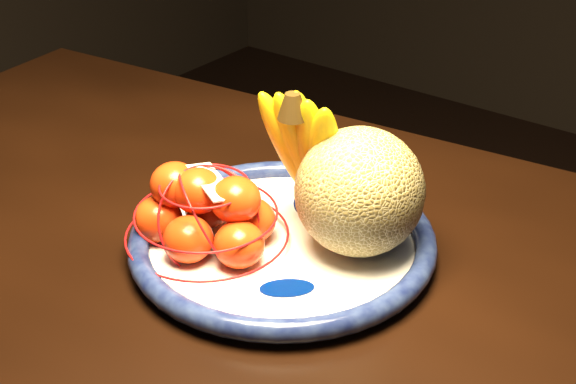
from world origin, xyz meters
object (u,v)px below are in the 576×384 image
Objects in this scene: fruit_bowl at (282,241)px; mandarin_bag at (206,214)px; banana_bunch at (309,149)px; cantaloupe at (359,192)px.

mandarin_bag is at bearing -140.57° from fruit_bowl.
banana_bunch is (-0.00, 0.05, 0.09)m from fruit_bowl.
banana_bunch is at bearing 59.20° from mandarin_bag.
cantaloupe is at bearing 30.39° from fruit_bowl.
mandarin_bag is (-0.13, -0.09, -0.03)m from cantaloupe.
fruit_bowl is 1.83× the size of banana_bunch.
banana_bunch is 0.13m from mandarin_bag.
banana_bunch reaches higher than cantaloupe.
banana_bunch is (-0.07, 0.01, 0.02)m from cantaloupe.
banana_bunch is 1.02× the size of mandarin_bag.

